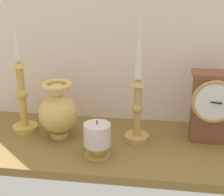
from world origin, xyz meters
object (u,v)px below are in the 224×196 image
Objects in this scene: mantel_clock at (212,106)px; candlestick_tall_center at (22,95)px; brass_vase_bulbous at (58,112)px; pillar_candle_front at (97,138)px; candlestick_tall_left at (138,93)px.

candlestick_tall_center is at bearing -178.29° from mantel_clock.
mantel_clock is 1.20× the size of brass_vase_bulbous.
candlestick_tall_center is 12.96cm from brass_vase_bulbous.
candlestick_tall_left is at bearing 45.52° from pillar_candle_front.
pillar_candle_front is (13.64, -9.64, -2.92)cm from brass_vase_bulbous.
brass_vase_bulbous reaches higher than pillar_candle_front.
candlestick_tall_center is (-57.26, -1.71, 1.22)cm from mantel_clock.
brass_vase_bulbous is (12.10, -2.26, -4.05)cm from candlestick_tall_center.
candlestick_tall_center is 29.20cm from pillar_candle_front.
candlestick_tall_center is 2.15× the size of brass_vase_bulbous.
candlestick_tall_center is at bearing 155.19° from pillar_candle_front.
candlestick_tall_center reaches higher than pillar_candle_front.
candlestick_tall_left is (-21.45, -3.35, 4.10)cm from mantel_clock.
mantel_clock is 45.43cm from brass_vase_bulbous.
candlestick_tall_center is at bearing 177.38° from candlestick_tall_left.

